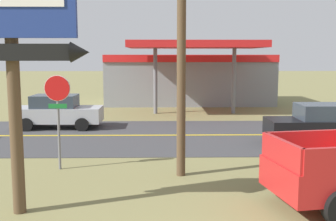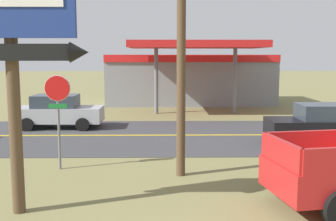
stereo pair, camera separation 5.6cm
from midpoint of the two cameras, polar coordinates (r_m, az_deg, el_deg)
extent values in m
cube|color=#3D3D3F|center=(18.37, -0.12, -3.47)|extent=(140.00, 8.00, 0.02)
cube|color=gold|center=(18.37, -0.12, -3.43)|extent=(126.00, 0.20, 0.01)
cylinder|color=brown|center=(9.62, -20.53, 4.14)|extent=(0.28, 0.28, 6.08)
cube|color=black|center=(9.44, -21.06, 7.54)|extent=(2.61, 0.12, 0.36)
cone|color=black|center=(9.03, -11.98, 7.90)|extent=(0.40, 0.44, 0.44)
cylinder|color=slate|center=(13.27, -14.74, -3.25)|extent=(0.08, 0.08, 2.20)
cylinder|color=red|center=(13.05, -14.98, 3.00)|extent=(0.76, 0.03, 0.76)
cylinder|color=white|center=(13.07, -14.96, 3.00)|extent=(0.80, 0.01, 0.80)
cube|color=#19722D|center=(13.10, -14.90, 0.60)|extent=(0.56, 0.03, 0.14)
cylinder|color=brown|center=(11.98, 2.00, 13.40)|extent=(0.26, 0.26, 9.50)
cube|color=gray|center=(31.22, 3.00, 4.41)|extent=(12.00, 6.00, 3.60)
cube|color=red|center=(28.13, 3.43, 7.21)|extent=(12.00, 0.12, 0.50)
cube|color=red|center=(25.20, 3.94, 9.10)|extent=(8.00, 5.00, 0.40)
cylinder|color=slate|center=(25.15, -1.57, 4.33)|extent=(0.24, 0.24, 4.20)
cylinder|color=slate|center=(25.54, 9.29, 4.28)|extent=(0.24, 0.24, 4.20)
cube|color=red|center=(10.83, 18.08, -4.18)|extent=(1.94, 0.45, 0.56)
cube|color=red|center=(9.59, 15.57, -5.58)|extent=(0.44, 1.87, 0.56)
cylinder|color=black|center=(11.08, 17.31, -9.21)|extent=(0.84, 0.41, 0.80)
cube|color=black|center=(17.47, 20.51, -2.30)|extent=(4.20, 1.76, 0.72)
cube|color=#2D3842|center=(17.43, 21.07, -0.15)|extent=(2.10, 1.56, 0.60)
cylinder|color=black|center=(16.28, 17.28, -4.15)|extent=(0.64, 0.24, 0.64)
cylinder|color=black|center=(17.93, 15.55, -3.02)|extent=(0.64, 0.24, 0.64)
cube|color=#A8AAAF|center=(20.85, -14.77, -0.53)|extent=(4.20, 1.76, 0.72)
cube|color=#2D3842|center=(20.80, -15.23, 1.27)|extent=(2.10, 1.56, 0.60)
cylinder|color=black|center=(21.48, -10.80, -1.14)|extent=(0.64, 0.24, 0.64)
cylinder|color=black|center=(19.77, -11.68, -1.92)|extent=(0.64, 0.24, 0.64)
cylinder|color=black|center=(22.08, -17.47, -1.13)|extent=(0.64, 0.24, 0.64)
cylinder|color=black|center=(20.43, -18.88, -1.87)|extent=(0.64, 0.24, 0.64)
camera|label=1|loc=(0.03, -89.88, 0.02)|focal=44.01mm
camera|label=2|loc=(0.03, 90.12, -0.02)|focal=44.01mm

